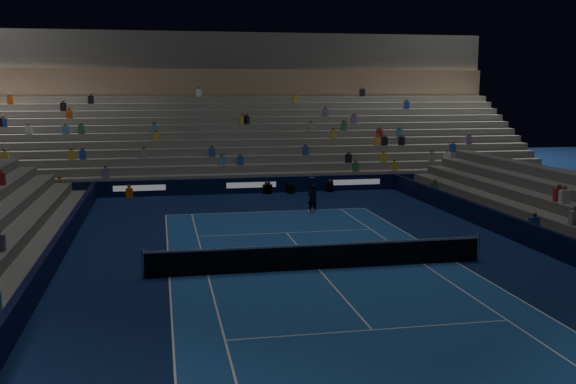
# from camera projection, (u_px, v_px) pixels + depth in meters

# --- Properties ---
(ground) EXTENTS (90.00, 90.00, 0.00)m
(ground) POSITION_uv_depth(u_px,v_px,m) (319.00, 269.00, 24.75)
(ground) COLOR #0B1B46
(ground) RESTS_ON ground
(court_surface) EXTENTS (10.97, 23.77, 0.01)m
(court_surface) POSITION_uv_depth(u_px,v_px,m) (319.00, 269.00, 24.75)
(court_surface) COLOR #1A4C93
(court_surface) RESTS_ON ground
(sponsor_barrier_far) EXTENTS (44.00, 0.25, 1.00)m
(sponsor_barrier_far) POSITION_uv_depth(u_px,v_px,m) (251.00, 185.00, 42.62)
(sponsor_barrier_far) COLOR black
(sponsor_barrier_far) RESTS_ON ground
(sponsor_barrier_east) EXTENTS (0.25, 37.00, 1.00)m
(sponsor_barrier_east) POSITION_uv_depth(u_px,v_px,m) (555.00, 245.00, 26.49)
(sponsor_barrier_east) COLOR black
(sponsor_barrier_east) RESTS_ON ground
(sponsor_barrier_west) EXTENTS (0.25, 37.00, 1.00)m
(sponsor_barrier_west) POSITION_uv_depth(u_px,v_px,m) (45.00, 270.00, 22.86)
(sponsor_barrier_west) COLOR #080B32
(sponsor_barrier_west) RESTS_ON ground
(grandstand_main) EXTENTS (44.00, 15.20, 11.20)m
(grandstand_main) POSITION_uv_depth(u_px,v_px,m) (234.00, 131.00, 51.29)
(grandstand_main) COLOR slate
(grandstand_main) RESTS_ON ground
(tennis_net) EXTENTS (12.90, 0.10, 1.10)m
(tennis_net) POSITION_uv_depth(u_px,v_px,m) (319.00, 256.00, 24.67)
(tennis_net) COLOR #B2B2B7
(tennis_net) RESTS_ON ground
(tennis_player) EXTENTS (0.62, 0.46, 1.55)m
(tennis_player) POSITION_uv_depth(u_px,v_px,m) (312.00, 199.00, 35.84)
(tennis_player) COLOR black
(tennis_player) RESTS_ON ground
(broadcast_camera) EXTENTS (0.44, 0.89, 0.59)m
(broadcast_camera) POSITION_uv_depth(u_px,v_px,m) (291.00, 188.00, 42.65)
(broadcast_camera) COLOR black
(broadcast_camera) RESTS_ON ground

